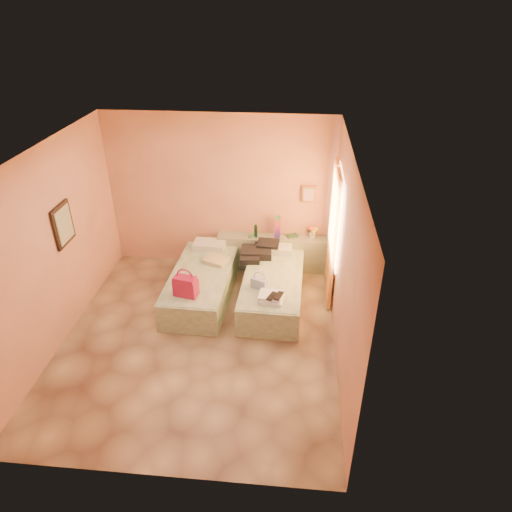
{
  "coord_description": "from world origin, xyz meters",
  "views": [
    {
      "loc": [
        1.33,
        -5.16,
        4.51
      ],
      "look_at": [
        0.76,
        0.85,
        0.97
      ],
      "focal_mm": 32.0,
      "sensor_mm": 36.0,
      "label": 1
    }
  ],
  "objects_px": {
    "bed_right": "(273,288)",
    "green_book": "(292,236)",
    "magenta_handbag": "(186,286)",
    "water_bottle": "(256,231)",
    "bed_left": "(202,284)",
    "flower_vase": "(312,231)",
    "headboard_ledge": "(274,252)",
    "towel_stack": "(271,298)",
    "blue_handbag": "(259,283)"
  },
  "relations": [
    {
      "from": "bed_right",
      "to": "towel_stack",
      "type": "distance_m",
      "value": 0.75
    },
    {
      "from": "water_bottle",
      "to": "green_book",
      "type": "relative_size",
      "value": 1.24
    },
    {
      "from": "magenta_handbag",
      "to": "bed_left",
      "type": "bearing_deg",
      "value": 95.05
    },
    {
      "from": "green_book",
      "to": "flower_vase",
      "type": "height_order",
      "value": "flower_vase"
    },
    {
      "from": "headboard_ledge",
      "to": "bed_right",
      "type": "xyz_separation_m",
      "value": [
        0.05,
        -1.05,
        -0.08
      ]
    },
    {
      "from": "bed_right",
      "to": "magenta_handbag",
      "type": "bearing_deg",
      "value": -150.81
    },
    {
      "from": "bed_left",
      "to": "flower_vase",
      "type": "distance_m",
      "value": 2.2
    },
    {
      "from": "headboard_ledge",
      "to": "green_book",
      "type": "height_order",
      "value": "green_book"
    },
    {
      "from": "bed_left",
      "to": "green_book",
      "type": "relative_size",
      "value": 10.67
    },
    {
      "from": "flower_vase",
      "to": "towel_stack",
      "type": "height_order",
      "value": "flower_vase"
    },
    {
      "from": "green_book",
      "to": "magenta_handbag",
      "type": "relative_size",
      "value": 0.53
    },
    {
      "from": "bed_right",
      "to": "bed_left",
      "type": "bearing_deg",
      "value": -178.29
    },
    {
      "from": "green_book",
      "to": "magenta_handbag",
      "type": "bearing_deg",
      "value": -153.73
    },
    {
      "from": "water_bottle",
      "to": "flower_vase",
      "type": "bearing_deg",
      "value": 5.01
    },
    {
      "from": "blue_handbag",
      "to": "bed_left",
      "type": "bearing_deg",
      "value": -176.18
    },
    {
      "from": "magenta_handbag",
      "to": "blue_handbag",
      "type": "xyz_separation_m",
      "value": [
        1.08,
        0.3,
        -0.08
      ]
    },
    {
      "from": "bed_right",
      "to": "water_bottle",
      "type": "height_order",
      "value": "water_bottle"
    },
    {
      "from": "headboard_ledge",
      "to": "green_book",
      "type": "bearing_deg",
      "value": 7.87
    },
    {
      "from": "magenta_handbag",
      "to": "blue_handbag",
      "type": "height_order",
      "value": "magenta_handbag"
    },
    {
      "from": "bed_left",
      "to": "blue_handbag",
      "type": "bearing_deg",
      "value": -18.57
    },
    {
      "from": "water_bottle",
      "to": "bed_left",
      "type": "bearing_deg",
      "value": -128.71
    },
    {
      "from": "water_bottle",
      "to": "blue_handbag",
      "type": "height_order",
      "value": "water_bottle"
    },
    {
      "from": "headboard_ledge",
      "to": "towel_stack",
      "type": "xyz_separation_m",
      "value": [
        0.06,
        -1.74,
        0.23
      ]
    },
    {
      "from": "water_bottle",
      "to": "magenta_handbag",
      "type": "xyz_separation_m",
      "value": [
        -0.9,
        -1.68,
        -0.1
      ]
    },
    {
      "from": "bed_right",
      "to": "headboard_ledge",
      "type": "bearing_deg",
      "value": 94.37
    },
    {
      "from": "blue_handbag",
      "to": "bed_right",
      "type": "bearing_deg",
      "value": 86.36
    },
    {
      "from": "bed_right",
      "to": "water_bottle",
      "type": "xyz_separation_m",
      "value": [
        -0.38,
        1.01,
        0.52
      ]
    },
    {
      "from": "magenta_handbag",
      "to": "towel_stack",
      "type": "relative_size",
      "value": 1.0
    },
    {
      "from": "bed_left",
      "to": "flower_vase",
      "type": "relative_size",
      "value": 7.74
    },
    {
      "from": "bed_right",
      "to": "towel_stack",
      "type": "xyz_separation_m",
      "value": [
        0.02,
        -0.69,
        0.3
      ]
    },
    {
      "from": "bed_left",
      "to": "towel_stack",
      "type": "relative_size",
      "value": 5.71
    },
    {
      "from": "water_bottle",
      "to": "flower_vase",
      "type": "height_order",
      "value": "flower_vase"
    },
    {
      "from": "blue_handbag",
      "to": "green_book",
      "type": "bearing_deg",
      "value": 96.41
    },
    {
      "from": "magenta_handbag",
      "to": "water_bottle",
      "type": "bearing_deg",
      "value": 74.2
    },
    {
      "from": "green_book",
      "to": "blue_handbag",
      "type": "height_order",
      "value": "green_book"
    },
    {
      "from": "bed_right",
      "to": "water_bottle",
      "type": "distance_m",
      "value": 1.2
    },
    {
      "from": "magenta_handbag",
      "to": "bed_right",
      "type": "bearing_deg",
      "value": 39.82
    },
    {
      "from": "water_bottle",
      "to": "blue_handbag",
      "type": "bearing_deg",
      "value": -82.39
    },
    {
      "from": "towel_stack",
      "to": "headboard_ledge",
      "type": "bearing_deg",
      "value": 92.14
    },
    {
      "from": "water_bottle",
      "to": "flower_vase",
      "type": "xyz_separation_m",
      "value": [
        1.01,
        0.09,
        0.01
      ]
    },
    {
      "from": "bed_left",
      "to": "green_book",
      "type": "height_order",
      "value": "green_book"
    },
    {
      "from": "bed_right",
      "to": "flower_vase",
      "type": "relative_size",
      "value": 7.74
    },
    {
      "from": "bed_left",
      "to": "water_bottle",
      "type": "bearing_deg",
      "value": 53.0
    },
    {
      "from": "bed_left",
      "to": "bed_right",
      "type": "bearing_deg",
      "value": 1.71
    },
    {
      "from": "bed_right",
      "to": "green_book",
      "type": "xyz_separation_m",
      "value": [
        0.27,
        1.09,
        0.42
      ]
    },
    {
      "from": "headboard_ledge",
      "to": "water_bottle",
      "type": "distance_m",
      "value": 0.55
    },
    {
      "from": "water_bottle",
      "to": "headboard_ledge",
      "type": "bearing_deg",
      "value": 6.15
    },
    {
      "from": "bed_left",
      "to": "magenta_handbag",
      "type": "distance_m",
      "value": 0.79
    },
    {
      "from": "blue_handbag",
      "to": "towel_stack",
      "type": "bearing_deg",
      "value": -32.37
    },
    {
      "from": "flower_vase",
      "to": "blue_handbag",
      "type": "bearing_deg",
      "value": -119.31
    }
  ]
}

